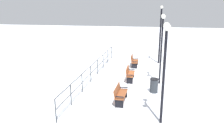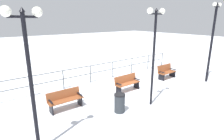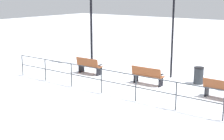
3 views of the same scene
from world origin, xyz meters
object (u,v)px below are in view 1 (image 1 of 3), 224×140
Objects in this scene: lamppost_far at (161,28)px; trash_bin at (154,85)px; bench_second at (130,73)px; bench_third at (134,61)px; bench_nearest at (120,94)px; lamppost_near at (165,54)px; lamppost_middle at (162,36)px.

trash_bin is at bearing -92.73° from lamppost_far.
bench_second is 3.68m from bench_third.
bench_nearest is 1.06× the size of bench_third.
bench_nearest reaches higher than trash_bin.
bench_nearest is at bearing 138.73° from lamppost_near.
lamppost_middle is at bearing -8.55° from bench_second.
bench_nearest is 4.77m from lamppost_middle.
bench_nearest is 0.32× the size of lamppost_far.
bench_second is 2.53m from trash_bin.
lamppost_far is at bearing 90.00° from lamppost_near.
lamppost_middle reaches higher than lamppost_near.
bench_second is 1.90× the size of trash_bin.
lamppost_near is 0.87× the size of lamppost_far.
bench_nearest is 3.75m from lamppost_near.
lamppost_far is 7.62m from trash_bin.
lamppost_middle is (2.03, -3.94, 2.62)m from bench_third.
bench_nearest is at bearing -121.13° from lamppost_middle.
lamppost_far is (1.98, 5.21, 2.58)m from bench_second.
lamppost_far is (2.06, 8.89, 2.60)m from bench_nearest.
lamppost_near reaches higher than trash_bin.
bench_third is at bearing 90.82° from bench_nearest.
lamppost_middle is 3.16m from trash_bin.
bench_nearest is 0.98× the size of bench_second.
bench_third reaches higher than bench_nearest.
lamppost_middle is at bearing 59.88° from bench_nearest.
bench_nearest is 0.37× the size of lamppost_near.
lamppost_near is (2.06, -1.81, 2.57)m from bench_nearest.
lamppost_middle is 5.22× the size of trash_bin.
lamppost_far is at bearing 87.27° from trash_bin.
lamppost_far is 5.82× the size of trash_bin.
bench_second is 0.33× the size of lamppost_far.
trash_bin is (1.64, -1.93, -0.06)m from bench_second.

